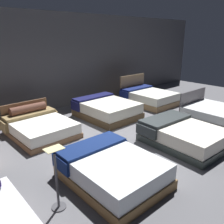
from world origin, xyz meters
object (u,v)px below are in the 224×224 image
at_px(bed_3, 220,116).
at_px(bed_5, 39,126).
at_px(bed_1, 112,169).
at_px(bed_6, 107,109).
at_px(bed_7, 148,97).
at_px(bed_2, 182,135).
at_px(price_sign, 57,186).

bearing_deg(bed_3, bed_5, 147.85).
xyz_separation_m(bed_1, bed_3, (4.71, 0.02, -0.02)).
height_order(bed_1, bed_6, bed_6).
relative_size(bed_1, bed_7, 0.95).
relative_size(bed_1, bed_6, 0.96).
relative_size(bed_3, bed_6, 1.06).
distance_m(bed_1, bed_2, 2.44).
bearing_deg(bed_3, bed_7, 90.56).
bearing_deg(price_sign, bed_2, -0.77).
distance_m(bed_1, bed_6, 3.73).
bearing_deg(bed_3, bed_2, -178.49).
xyz_separation_m(bed_3, bed_5, (-4.73, 3.04, 0.01)).
relative_size(bed_3, bed_7, 1.06).
xyz_separation_m(bed_3, bed_7, (0.00, 2.97, 0.04)).
bearing_deg(bed_5, bed_1, -90.93).
distance_m(bed_7, price_sign, 6.56).
bearing_deg(price_sign, bed_3, -0.12).
bearing_deg(bed_2, bed_5, 131.38).
distance_m(bed_2, bed_6, 2.90).
height_order(bed_1, price_sign, price_sign).
xyz_separation_m(bed_2, price_sign, (-3.58, 0.05, 0.16)).
bearing_deg(bed_2, price_sign, -178.01).
height_order(bed_2, price_sign, price_sign).
height_order(bed_2, bed_6, bed_6).
height_order(bed_6, bed_7, bed_7).
bearing_deg(bed_1, bed_5, 90.85).
height_order(bed_7, price_sign, price_sign).
bearing_deg(bed_6, bed_1, -129.81).
height_order(bed_3, bed_5, bed_3).
distance_m(bed_6, price_sign, 4.52).
height_order(bed_2, bed_7, bed_7).
relative_size(bed_5, bed_7, 0.97).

